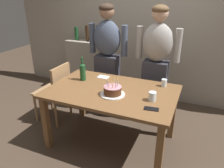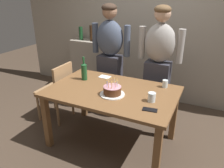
% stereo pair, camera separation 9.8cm
% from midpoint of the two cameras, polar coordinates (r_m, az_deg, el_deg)
% --- Properties ---
extents(ground_plane, '(10.00, 10.00, 0.00)m').
position_cam_midpoint_polar(ground_plane, '(2.93, -1.08, -14.86)').
color(ground_plane, '#47382B').
extents(back_wall, '(5.20, 0.10, 2.60)m').
position_cam_midpoint_polar(back_wall, '(3.81, 8.76, 15.31)').
color(back_wall, '#9E9384').
rests_on(back_wall, ground_plane).
extents(dining_table, '(1.50, 0.96, 0.74)m').
position_cam_midpoint_polar(dining_table, '(2.59, -1.18, -3.59)').
color(dining_table, brown).
rests_on(dining_table, ground_plane).
extents(birthday_cake, '(0.28, 0.28, 0.18)m').
position_cam_midpoint_polar(birthday_cake, '(2.41, -1.02, -1.84)').
color(birthday_cake, white).
rests_on(birthday_cake, dining_table).
extents(water_glass_near, '(0.08, 0.08, 0.10)m').
position_cam_midpoint_polar(water_glass_near, '(2.31, 9.38, -3.24)').
color(water_glass_near, silver).
rests_on(water_glass_near, dining_table).
extents(water_glass_far, '(0.07, 0.07, 0.09)m').
position_cam_midpoint_polar(water_glass_far, '(2.69, 12.52, 0.30)').
color(water_glass_far, silver).
rests_on(water_glass_far, dining_table).
extents(wine_bottle, '(0.07, 0.07, 0.31)m').
position_cam_midpoint_polar(wine_bottle, '(2.82, -8.72, 3.33)').
color(wine_bottle, '#194723').
rests_on(wine_bottle, dining_table).
extents(cell_phone, '(0.15, 0.09, 0.01)m').
position_cam_midpoint_polar(cell_phone, '(2.17, 9.05, -6.50)').
color(cell_phone, black).
rests_on(cell_phone, dining_table).
extents(napkin_stack, '(0.15, 0.12, 0.01)m').
position_cam_midpoint_polar(napkin_stack, '(2.92, -3.30, 1.83)').
color(napkin_stack, white).
rests_on(napkin_stack, dining_table).
extents(person_man_bearded, '(0.61, 0.27, 1.66)m').
position_cam_midpoint_polar(person_man_bearded, '(3.29, -2.11, 6.74)').
color(person_man_bearded, '#33333D').
rests_on(person_man_bearded, ground_plane).
extents(person_woman_cardigan, '(0.61, 0.27, 1.66)m').
position_cam_midpoint_polar(person_woman_cardigan, '(3.06, 10.58, 5.07)').
color(person_woman_cardigan, '#33333D').
rests_on(person_woman_cardigan, ground_plane).
extents(dining_chair, '(0.42, 0.42, 0.87)m').
position_cam_midpoint_polar(dining_chair, '(3.23, -15.27, -1.22)').
color(dining_chair, '#A37A51').
rests_on(dining_chair, ground_plane).
extents(shelf_cabinet, '(0.79, 0.30, 1.26)m').
position_cam_midpoint_polar(shelf_cabinet, '(4.19, -6.85, 4.82)').
color(shelf_cabinet, '#9E9384').
rests_on(shelf_cabinet, ground_plane).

